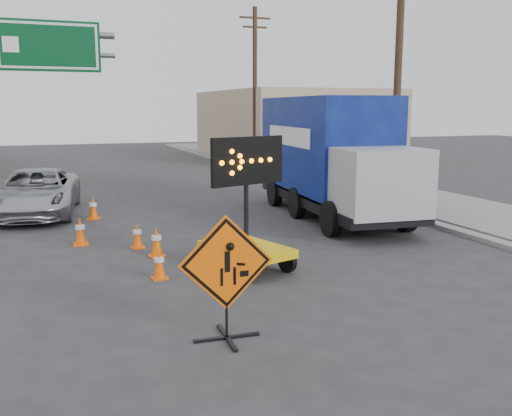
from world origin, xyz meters
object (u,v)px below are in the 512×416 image
construction_sign (226,275)px  arrow_board (246,240)px  box_truck (331,163)px  pickup_truck (36,192)px

construction_sign → arrow_board: arrow_board is taller
box_truck → arrow_board: bearing=-128.5°
construction_sign → arrow_board: bearing=68.8°
construction_sign → box_truck: (6.17, 8.30, 0.71)m
arrow_board → box_truck: 6.77m
arrow_board → pickup_truck: arrow_board is taller
construction_sign → pickup_truck: bearing=105.9°
pickup_truck → arrow_board: bearing=-55.7°
arrow_board → box_truck: bearing=28.6°
pickup_truck → box_truck: bearing=-14.6°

